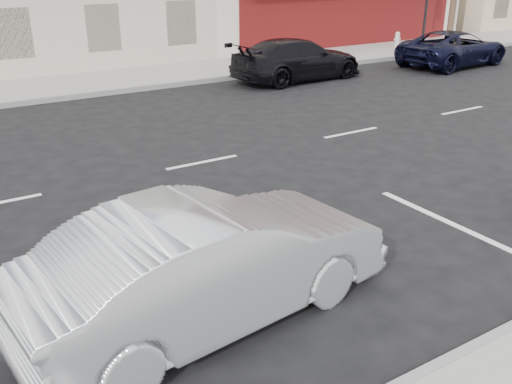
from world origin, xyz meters
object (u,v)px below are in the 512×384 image
at_px(fire_hydrant, 397,40).
at_px(car_far, 297,59).
at_px(sedan_silver, 208,263).
at_px(suv_far, 454,48).

distance_m(fire_hydrant, car_far, 7.86).
height_order(sedan_silver, car_far, sedan_silver).
xyz_separation_m(sedan_silver, car_far, (9.03, 10.71, -0.03)).
relative_size(sedan_silver, suv_far, 0.93).
bearing_deg(fire_hydrant, suv_far, -101.00).
height_order(suv_far, car_far, car_far).
xyz_separation_m(fire_hydrant, car_far, (-7.39, -2.69, 0.17)).
bearing_deg(car_far, suv_far, -101.97).
bearing_deg(sedan_silver, suv_far, -64.64).
bearing_deg(suv_far, sedan_silver, 116.53).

